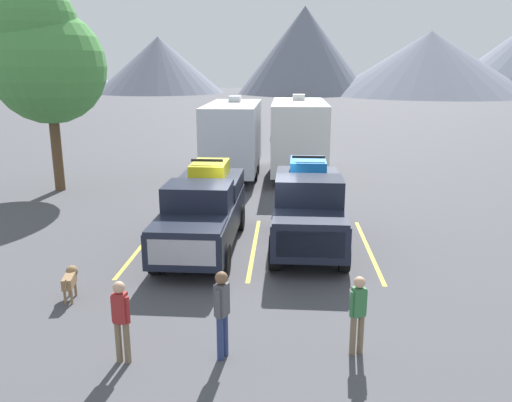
# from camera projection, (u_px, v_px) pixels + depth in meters

# --- Properties ---
(ground_plane) EXTENTS (240.00, 240.00, 0.00)m
(ground_plane) POSITION_uv_depth(u_px,v_px,m) (253.00, 251.00, 15.46)
(ground_plane) COLOR #47474C
(pickup_truck_a) EXTENTS (2.20, 5.87, 2.57)m
(pickup_truck_a) POSITION_uv_depth(u_px,v_px,m) (203.00, 209.00, 15.58)
(pickup_truck_a) COLOR black
(pickup_truck_a) RESTS_ON ground
(pickup_truck_b) EXTENTS (2.24, 5.25, 2.69)m
(pickup_truck_b) POSITION_uv_depth(u_px,v_px,m) (308.00, 207.00, 15.61)
(pickup_truck_b) COLOR black
(pickup_truck_b) RESTS_ON ground
(lot_stripe_a) EXTENTS (0.12, 5.50, 0.01)m
(lot_stripe_a) POSITION_uv_depth(u_px,v_px,m) (143.00, 245.00, 16.00)
(lot_stripe_a) COLOR gold
(lot_stripe_a) RESTS_ON ground
(lot_stripe_b) EXTENTS (0.12, 5.50, 0.01)m
(lot_stripe_b) POSITION_uv_depth(u_px,v_px,m) (254.00, 247.00, 15.81)
(lot_stripe_b) COLOR gold
(lot_stripe_b) RESTS_ON ground
(lot_stripe_c) EXTENTS (0.12, 5.50, 0.01)m
(lot_stripe_c) POSITION_uv_depth(u_px,v_px,m) (368.00, 249.00, 15.61)
(lot_stripe_c) COLOR gold
(lot_stripe_c) RESTS_ON ground
(camper_trailer_a) EXTENTS (2.48, 7.98, 3.93)m
(camper_trailer_a) POSITION_uv_depth(u_px,v_px,m) (233.00, 136.00, 25.32)
(camper_trailer_a) COLOR silver
(camper_trailer_a) RESTS_ON ground
(camper_trailer_b) EXTENTS (2.60, 7.92, 4.01)m
(camper_trailer_b) POSITION_uv_depth(u_px,v_px,m) (298.00, 134.00, 25.45)
(camper_trailer_b) COLOR white
(camper_trailer_b) RESTS_ON ground
(person_a) EXTENTS (0.29, 0.37, 1.75)m
(person_a) POSITION_uv_depth(u_px,v_px,m) (222.00, 309.00, 9.57)
(person_a) COLOR navy
(person_a) RESTS_ON ground
(person_b) EXTENTS (0.36, 0.22, 1.63)m
(person_b) POSITION_uv_depth(u_px,v_px,m) (121.00, 316.00, 9.43)
(person_b) COLOR #726047
(person_b) RESTS_ON ground
(person_c) EXTENTS (0.34, 0.26, 1.60)m
(person_c) POSITION_uv_depth(u_px,v_px,m) (358.00, 310.00, 9.72)
(person_c) COLOR #726047
(person_c) RESTS_ON ground
(dog) EXTENTS (0.37, 0.90, 0.73)m
(dog) POSITION_uv_depth(u_px,v_px,m) (70.00, 278.00, 12.22)
(dog) COLOR olive
(dog) RESTS_ON ground
(tree_a) EXTENTS (4.81, 4.81, 8.74)m
(tree_a) POSITION_uv_depth(u_px,v_px,m) (45.00, 56.00, 21.52)
(tree_a) COLOR brown
(tree_a) RESTS_ON ground
(mountain_ridge) EXTENTS (146.19, 47.27, 17.13)m
(mountain_ridge) POSITION_uv_depth(u_px,v_px,m) (336.00, 55.00, 102.28)
(mountain_ridge) COLOR slate
(mountain_ridge) RESTS_ON ground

